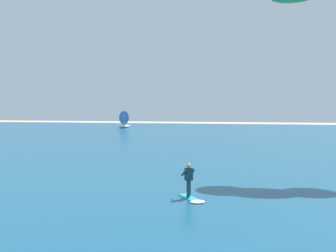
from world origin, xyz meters
TOP-DOWN VIEW (x-y plane):
  - ocean at (0.00, 51.23)m, footprint 160.00×90.00m
  - kitesurfer at (2.11, 15.39)m, footprint 1.55×1.94m
  - sailboat_anchored_offshore at (-19.32, 73.02)m, footprint 3.20×3.58m

SIDE VIEW (x-z plane):
  - ocean at x=0.00m, z-range 0.00..0.10m
  - kitesurfer at x=2.11m, z-range -0.13..1.54m
  - sailboat_anchored_offshore at x=-19.32m, z-range -0.07..3.95m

